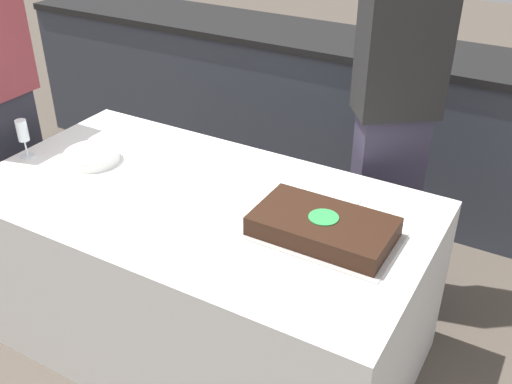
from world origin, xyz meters
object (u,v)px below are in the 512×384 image
(cake, at_px, (323,227))
(plate_stack, at_px, (92,156))
(wine_glass, at_px, (23,132))
(person_cutting_cake, at_px, (395,113))

(cake, bearing_deg, plate_stack, 179.14)
(cake, height_order, wine_glass, wine_glass)
(person_cutting_cake, bearing_deg, plate_stack, -4.54)
(plate_stack, height_order, wine_glass, wine_glass)
(cake, distance_m, plate_stack, 1.06)
(cake, bearing_deg, person_cutting_cake, 90.00)
(wine_glass, bearing_deg, cake, 3.90)
(plate_stack, bearing_deg, person_cutting_cake, 32.20)
(cake, xyz_separation_m, person_cutting_cake, (0.00, 0.68, 0.16))
(plate_stack, bearing_deg, wine_glass, -158.41)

